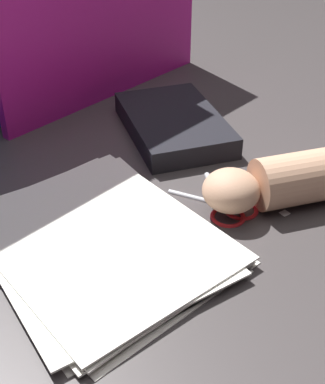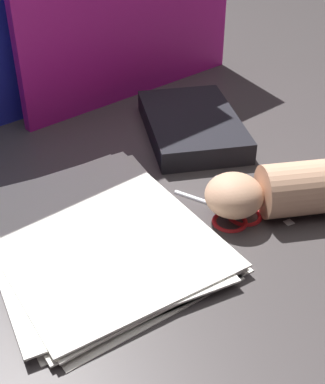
{
  "view_description": "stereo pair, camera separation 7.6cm",
  "coord_description": "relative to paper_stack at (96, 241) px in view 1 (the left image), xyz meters",
  "views": [
    {
      "loc": [
        -0.42,
        -0.48,
        0.49
      ],
      "look_at": [
        -0.03,
        0.01,
        0.06
      ],
      "focal_mm": 50.0,
      "sensor_mm": 36.0,
      "label": 1
    },
    {
      "loc": [
        -0.35,
        -0.52,
        0.49
      ],
      "look_at": [
        -0.03,
        0.01,
        0.06
      ],
      "focal_mm": 50.0,
      "sensor_mm": 36.0,
      "label": 2
    }
  ],
  "objects": [
    {
      "name": "paper_scrap_mid",
      "position": [
        0.14,
        -0.15,
        -0.01
      ],
      "size": [
        0.03,
        0.03,
        0.0
      ],
      "color": "white",
      "rests_on": "ground_plane"
    },
    {
      "name": "ground_plane",
      "position": [
        0.13,
        -0.03,
        -0.01
      ],
      "size": [
        6.0,
        6.0,
        0.0
      ],
      "primitive_type": "plane",
      "color": "#3D3838"
    },
    {
      "name": "hand_forearm",
      "position": [
        0.32,
        -0.1,
        0.03
      ],
      "size": [
        0.34,
        0.2,
        0.08
      ],
      "color": "tan",
      "rests_on": "ground_plane"
    },
    {
      "name": "book_closed",
      "position": [
        0.3,
        0.19,
        0.01
      ],
      "size": [
        0.25,
        0.3,
        0.04
      ],
      "color": "black",
      "rests_on": "ground_plane"
    },
    {
      "name": "paper_scrap_side",
      "position": [
        0.27,
        -0.11,
        -0.01
      ],
      "size": [
        0.01,
        0.01,
        0.0
      ],
      "color": "white",
      "rests_on": "ground_plane"
    },
    {
      "name": "backdrop_panel_center",
      "position": [
        0.3,
        0.42,
        0.19
      ],
      "size": [
        0.53,
        0.11,
        0.4
      ],
      "color": "#D81E9E",
      "rests_on": "ground_plane"
    },
    {
      "name": "paper_stack",
      "position": [
        0.0,
        0.0,
        0.0
      ],
      "size": [
        0.31,
        0.38,
        0.02
      ],
      "color": "white",
      "rests_on": "ground_plane"
    },
    {
      "name": "scissors",
      "position": [
        0.21,
        -0.05,
        -0.0
      ],
      "size": [
        0.1,
        0.15,
        0.01
      ],
      "color": "silver",
      "rests_on": "ground_plane"
    }
  ]
}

